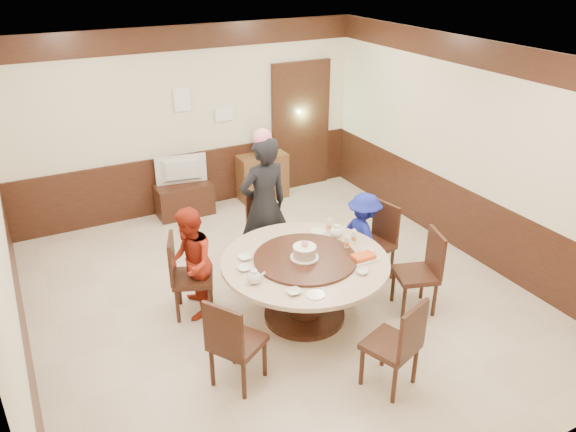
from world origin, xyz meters
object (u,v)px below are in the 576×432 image
person_standing (264,206)px  tv_stand (184,199)px  birthday_cake (305,252)px  person_blue (363,237)px  banquet_table (305,277)px  shrimp_platter (363,258)px  television (182,171)px  thermos (259,144)px  person_red (190,264)px  side_cabinet (262,176)px

person_standing → tv_stand: 2.20m
birthday_cake → person_blue: bearing=21.7°
banquet_table → tv_stand: banquet_table is taller
shrimp_platter → television: 3.63m
birthday_cake → thermos: size_ratio=0.81×
person_red → thermos: 3.33m
television → birthday_cake: bearing=104.3°
banquet_table → birthday_cake: birthday_cake is taller
banquet_table → person_red: (-1.08, 0.66, 0.11)m
tv_stand → birthday_cake: bearing=-84.3°
side_cabinet → thermos: 0.57m
birthday_cake → tv_stand: size_ratio=0.36×
banquet_table → side_cabinet: (1.02, 3.26, -0.16)m
person_blue → shrimp_platter: 0.90m
person_standing → person_red: bearing=18.8°
side_cabinet → thermos: size_ratio=2.11×
person_red → person_standing: bearing=129.5°
shrimp_platter → side_cabinet: shrimp_platter is taller
birthday_cake → tv_stand: (-0.32, 3.24, -0.60)m
shrimp_platter → thermos: size_ratio=0.79×
person_blue → television: 3.14m
person_blue → television: size_ratio=1.47×
television → tv_stand: bearing=-0.0°
person_standing → tv_stand: person_standing is taller
tv_stand → television: (0.00, 0.00, 0.47)m
side_cabinet → television: bearing=-178.7°
birthday_cake → thermos: 3.42m
person_blue → shrimp_platter: bearing=143.8°
person_blue → side_cabinet: person_blue is taller
television → side_cabinet: 1.40m
tv_stand → side_cabinet: side_cabinet is taller
person_red → birthday_cake: bearing=73.6°
person_red → television: 2.68m
person_red → tv_stand: 2.71m
tv_stand → person_blue: bearing=-63.7°
person_blue → tv_stand: 3.15m
television → side_cabinet: bearing=-170.1°
person_standing → shrimp_platter: (0.49, -1.46, -0.12)m
banquet_table → side_cabinet: size_ratio=2.28×
person_blue → thermos: size_ratio=3.01×
person_red → side_cabinet: 3.35m
person_standing → banquet_table: bearing=81.9°
person_standing → thermos: size_ratio=4.73×
person_standing → tv_stand: (-0.40, 2.07, -0.65)m
person_standing → shrimp_platter: size_ratio=5.99×
birthday_cake → side_cabinet: bearing=72.5°
banquet_table → shrimp_platter: 0.67m
person_standing → person_blue: 1.28m
person_blue → side_cabinet: 2.85m
banquet_table → birthday_cake: size_ratio=5.89×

